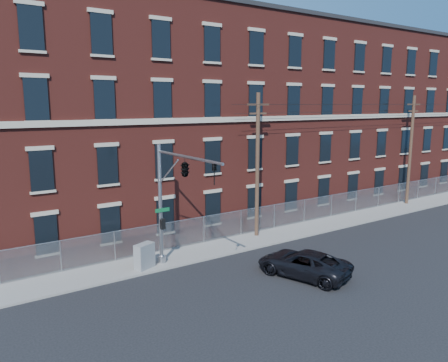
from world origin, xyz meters
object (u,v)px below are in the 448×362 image
traffic_signal_mast (179,180)px  utility_cabinet (144,256)px  utility_pole_near (257,163)px  pickup_truck (303,263)px

traffic_signal_mast → utility_cabinet: 5.12m
utility_pole_near → pickup_truck: utility_pole_near is taller
traffic_signal_mast → pickup_truck: (5.67, -3.67, -4.67)m
pickup_truck → utility_cabinet: bearing=-58.3°
pickup_truck → utility_cabinet: (-6.89, 5.69, 0.13)m
traffic_signal_mast → pickup_truck: bearing=-32.9°
pickup_truck → utility_cabinet: size_ratio=3.57×
utility_pole_near → utility_cabinet: bearing=-171.4°
traffic_signal_mast → utility_cabinet: size_ratio=4.85×
utility_pole_near → utility_cabinet: (-9.22, -1.40, -4.50)m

